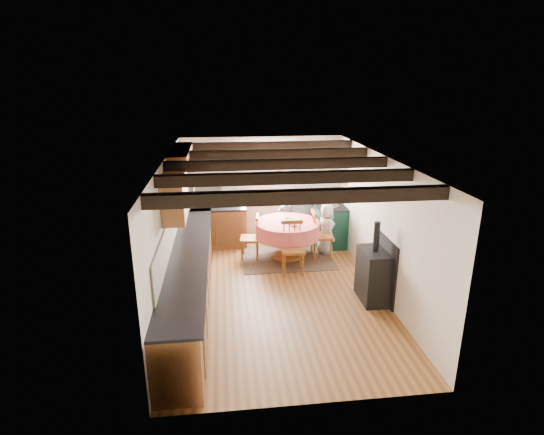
{
  "coord_description": "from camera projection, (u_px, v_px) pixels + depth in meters",
  "views": [
    {
      "loc": [
        -0.9,
        -6.77,
        3.63
      ],
      "look_at": [
        0.0,
        0.8,
        1.15
      ],
      "focal_mm": 28.39,
      "sensor_mm": 36.0,
      "label": 1
    }
  ],
  "objects": [
    {
      "name": "beam_b",
      "position": [
        287.0,
        178.0,
        5.95
      ],
      "size": [
        3.6,
        0.16,
        0.16
      ],
      "primitive_type": "cube",
      "color": "black",
      "rests_on": "ceiling"
    },
    {
      "name": "curtain_rod",
      "position": [
        267.0,
        146.0,
        9.45
      ],
      "size": [
        2.0,
        0.03,
        0.03
      ],
      "primitive_type": "cylinder",
      "rotation": [
        0.0,
        1.57,
        0.0
      ],
      "color": "black",
      "rests_on": "wall_back"
    },
    {
      "name": "beam_a",
      "position": [
        300.0,
        197.0,
        5.01
      ],
      "size": [
        3.6,
        0.16,
        0.16
      ],
      "primitive_type": "cube",
      "color": "black",
      "rests_on": "ceiling"
    },
    {
      "name": "wall_cabinet_glass",
      "position": [
        182.0,
        173.0,
        7.96
      ],
      "size": [
        0.34,
        1.8,
        0.9
      ],
      "primitive_type": "cube",
      "color": "#9C5D35",
      "rests_on": "wall_left"
    },
    {
      "name": "curtain_right",
      "position": [
        304.0,
        193.0,
        9.88
      ],
      "size": [
        0.35,
        0.1,
        2.1
      ],
      "primitive_type": "cube",
      "color": "#9B9C99",
      "rests_on": "wall_back"
    },
    {
      "name": "base_cabinet_left",
      "position": [
        190.0,
        275.0,
        7.31
      ],
      "size": [
        0.6,
        5.3,
        0.88
      ],
      "primitive_type": "cube",
      "color": "#9C5D35",
      "rests_on": "floor"
    },
    {
      "name": "child_right",
      "position": [
        326.0,
        229.0,
        9.19
      ],
      "size": [
        0.46,
        0.6,
        1.1
      ],
      "primitive_type": "imported",
      "rotation": [
        0.0,
        0.0,
        1.78
      ],
      "color": "silver",
      "rests_on": "floor"
    },
    {
      "name": "worktop_left",
      "position": [
        190.0,
        250.0,
        7.17
      ],
      "size": [
        0.64,
        5.3,
        0.04
      ],
      "primitive_type": "cube",
      "color": "black",
      "rests_on": "base_cabinet_left"
    },
    {
      "name": "chair_right",
      "position": [
        322.0,
        234.0,
        8.99
      ],
      "size": [
        0.48,
        0.46,
        1.03
      ],
      "primitive_type": null,
      "rotation": [
        0.0,
        0.0,
        1.53
      ],
      "color": "brown",
      "rests_on": "floor"
    },
    {
      "name": "cup",
      "position": [
        287.0,
        219.0,
        8.85
      ],
      "size": [
        0.13,
        0.13,
        0.1
      ],
      "primitive_type": "imported",
      "rotation": [
        0.0,
        0.0,
        1.95
      ],
      "color": "silver",
      "rests_on": "dining_table"
    },
    {
      "name": "wall_left",
      "position": [
        169.0,
        234.0,
        7.04
      ],
      "size": [
        0.0,
        5.5,
        2.4
      ],
      "primitive_type": "cube",
      "color": "silver",
      "rests_on": "ground"
    },
    {
      "name": "ceiling",
      "position": [
        278.0,
        159.0,
        6.87
      ],
      "size": [
        3.6,
        5.5,
        0.0
      ],
      "primitive_type": "cube",
      "color": "white",
      "rests_on": "ground"
    },
    {
      "name": "cast_iron_stove",
      "position": [
        374.0,
        262.0,
        7.17
      ],
      "size": [
        0.42,
        0.7,
        1.41
      ],
      "primitive_type": null,
      "color": "black",
      "rests_on": "floor"
    },
    {
      "name": "beam_e",
      "position": [
        265.0,
        146.0,
        8.79
      ],
      "size": [
        3.6,
        0.16,
        0.16
      ],
      "primitive_type": "cube",
      "color": "black",
      "rests_on": "ceiling"
    },
    {
      "name": "bowl_a",
      "position": [
        292.0,
        221.0,
        8.86
      ],
      "size": [
        0.28,
        0.28,
        0.05
      ],
      "primitive_type": "imported",
      "rotation": [
        0.0,
        0.0,
        2.4
      ],
      "color": "silver",
      "rests_on": "dining_table"
    },
    {
      "name": "wall_back",
      "position": [
        262.0,
        189.0,
        9.84
      ],
      "size": [
        3.6,
        0.0,
        2.4
      ],
      "primitive_type": "cube",
      "color": "silver",
      "rests_on": "ground"
    },
    {
      "name": "chair_left",
      "position": [
        250.0,
        237.0,
        8.96
      ],
      "size": [
        0.48,
        0.46,
        0.95
      ],
      "primitive_type": null,
      "rotation": [
        0.0,
        0.0,
        -1.71
      ],
      "color": "brown",
      "rests_on": "floor"
    },
    {
      "name": "bowl_b",
      "position": [
        293.0,
        224.0,
        8.62
      ],
      "size": [
        0.2,
        0.2,
        0.06
      ],
      "primitive_type": "imported",
      "rotation": [
        0.0,
        0.0,
        1.5
      ],
      "color": "silver",
      "rests_on": "dining_table"
    },
    {
      "name": "splash_left",
      "position": [
        172.0,
        227.0,
        7.33
      ],
      "size": [
        0.02,
        4.5,
        0.55
      ],
      "primitive_type": "cube",
      "color": "beige",
      "rests_on": "wall_left"
    },
    {
      "name": "floor",
      "position": [
        277.0,
        293.0,
        7.61
      ],
      "size": [
        3.6,
        5.5,
        0.0
      ],
      "primitive_type": "cube",
      "color": "#A96831",
      "rests_on": "ground"
    },
    {
      "name": "canister_wide",
      "position": [
        222.0,
        201.0,
        9.61
      ],
      "size": [
        0.16,
        0.16,
        0.18
      ],
      "primitive_type": "cylinder",
      "color": "#262628",
      "rests_on": "worktop_back"
    },
    {
      "name": "aga_range",
      "position": [
        328.0,
        224.0,
        9.79
      ],
      "size": [
        0.66,
        1.02,
        0.94
      ],
      "primitive_type": null,
      "color": "#0F3E30",
      "rests_on": "floor"
    },
    {
      "name": "wall_right",
      "position": [
        380.0,
        225.0,
        7.44
      ],
      "size": [
        0.0,
        5.5,
        2.4
      ],
      "primitive_type": "cube",
      "color": "silver",
      "rests_on": "ground"
    },
    {
      "name": "rug",
      "position": [
        287.0,
        257.0,
        9.1
      ],
      "size": [
        1.9,
        1.48,
        0.01
      ],
      "primitive_type": "cube",
      "color": "black",
      "rests_on": "floor"
    },
    {
      "name": "dining_table",
      "position": [
        287.0,
        240.0,
        8.98
      ],
      "size": [
        1.33,
        1.33,
        0.8
      ],
      "primitive_type": null,
      "color": "#F85556",
      "rests_on": "floor"
    },
    {
      "name": "beam_c",
      "position": [
        278.0,
        164.0,
        6.9
      ],
      "size": [
        3.6,
        0.16,
        0.16
      ],
      "primitive_type": "cube",
      "color": "black",
      "rests_on": "ceiling"
    },
    {
      "name": "splash_back",
      "position": [
        218.0,
        191.0,
        9.71
      ],
      "size": [
        1.4,
        0.02,
        0.55
      ],
      "primitive_type": "cube",
      "color": "beige",
      "rests_on": "wall_back"
    },
    {
      "name": "wall_front",
      "position": [
        311.0,
        314.0,
        4.64
      ],
      "size": [
        3.6,
        0.0,
        2.4
      ],
      "primitive_type": "cube",
      "color": "silver",
      "rests_on": "ground"
    },
    {
      "name": "curtain_left",
      "position": [
        229.0,
        196.0,
        9.69
      ],
      "size": [
        0.35,
        0.1,
        2.1
      ],
      "primitive_type": "cube",
      "color": "#9B9C99",
      "rests_on": "wall_back"
    },
    {
      "name": "wall_cabinet_solid",
      "position": [
        175.0,
        197.0,
        6.56
      ],
      "size": [
        0.34,
        0.9,
        0.7
      ],
      "primitive_type": "cube",
      "color": "#9C5D35",
      "rests_on": "wall_left"
    },
    {
      "name": "wall_picture",
      "position": [
        344.0,
        170.0,
        9.46
      ],
      "size": [
        0.04,
        0.5,
        0.6
      ],
      "primitive_type": "cube",
      "color": "gold",
      "rests_on": "wall_right"
    },
    {
      "name": "canister_tall",
      "position": [
        208.0,
        201.0,
        9.52
      ],
      "size": [
        0.12,
        0.12,
        0.21
      ],
      "primitive_type": "cylinder",
      "color": "#262628",
      "rests_on": "worktop_back"
    },
    {
      "name": "beam_d",
      "position": [
        271.0,
        154.0,
        7.84
      ],
      "size": [
        3.6,
        0.16,
        0.16
      ],
      "primitive_type": "cube",
      "color": "black",
      "rests_on": "ceiling"
    },
    {
      "name": "child_far",
      "position": [
        286.0,
        220.0,
        9.71
      ],
      "size": [
        0.45,
        0.33,
        1.14
      ],
      "primitive_type": "imported",
      "rotation": [
        0.0,
        0.0,
        3.01
      ],
      "color": "#4F5860",
      "rests_on": "floor"
    },
    {
      "name": "chair_near",
      "position": [
        293.0,
        248.0,
        8.25
      ],
      "size": [
        0.45,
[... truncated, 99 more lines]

